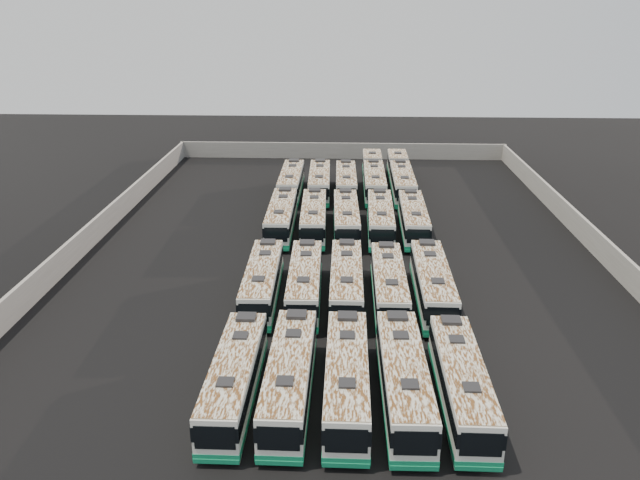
{
  "coord_description": "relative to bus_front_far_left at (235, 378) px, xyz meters",
  "views": [
    {
      "loc": [
        0.29,
        -49.14,
        20.86
      ],
      "look_at": [
        -1.64,
        0.49,
        1.6
      ],
      "focal_mm": 35.0,
      "sensor_mm": 36.0,
      "label": 1
    }
  ],
  "objects": [
    {
      "name": "ground",
      "position": [
        5.51,
        20.38,
        -1.54
      ],
      "size": [
        140.0,
        140.0,
        0.0
      ],
      "primitive_type": "plane",
      "color": "black",
      "rests_on": "ground"
    },
    {
      "name": "bus_midback_far_right",
      "position": [
        12.42,
        26.84,
        0.01
      ],
      "size": [
        2.53,
        10.81,
        3.03
      ],
      "rotation": [
        0.0,
        0.0,
        -0.02
      ],
      "color": "beige",
      "rests_on": "ground"
    },
    {
      "name": "bus_midfront_far_right",
      "position": [
        12.35,
        12.4,
        0.06
      ],
      "size": [
        2.54,
        11.13,
        3.12
      ],
      "rotation": [
        0.0,
        0.0,
        -0.02
      ],
      "color": "beige",
      "rests_on": "ground"
    },
    {
      "name": "bus_midback_right",
      "position": [
        9.32,
        26.67,
        0.03
      ],
      "size": [
        2.57,
        10.97,
        3.07
      ],
      "rotation": [
        0.0,
        0.0,
        -0.02
      ],
      "color": "beige",
      "rests_on": "ground"
    },
    {
      "name": "bus_midfront_left",
      "position": [
        3.08,
        12.38,
        0.01
      ],
      "size": [
        2.46,
        10.78,
        3.03
      ],
      "rotation": [
        0.0,
        0.0,
        0.02
      ],
      "color": "beige",
      "rests_on": "ground"
    },
    {
      "name": "bus_back_left",
      "position": [
        3.1,
        38.92,
        0.03
      ],
      "size": [
        2.52,
        10.95,
        3.07
      ],
      "rotation": [
        0.0,
        0.0,
        0.02
      ],
      "color": "beige",
      "rests_on": "ground"
    },
    {
      "name": "bus_back_right",
      "position": [
        9.31,
        41.93,
        0.03
      ],
      "size": [
        2.45,
        16.95,
        3.07
      ],
      "rotation": [
        0.0,
        0.0,
        -0.01
      ],
      "color": "beige",
      "rests_on": "ground"
    },
    {
      "name": "bus_front_left",
      "position": [
        3.01,
        0.15,
        0.04
      ],
      "size": [
        2.46,
        11.03,
        3.1
      ],
      "rotation": [
        0.0,
        0.0,
        -0.01
      ],
      "color": "beige",
      "rests_on": "ground"
    },
    {
      "name": "bus_front_right",
      "position": [
        9.21,
        0.1,
        0.06
      ],
      "size": [
        2.48,
        11.15,
        3.13
      ],
      "rotation": [
        0.0,
        0.0,
        0.01
      ],
      "color": "beige",
      "rests_on": "ground"
    },
    {
      "name": "bus_midfront_far_left",
      "position": [
        -0.03,
        12.4,
        0.01
      ],
      "size": [
        2.48,
        10.78,
        3.02
      ],
      "rotation": [
        0.0,
        0.0,
        0.02
      ],
      "color": "beige",
      "rests_on": "ground"
    },
    {
      "name": "bus_front_far_left",
      "position": [
        0.0,
        0.0,
        0.0
      ],
      "size": [
        2.33,
        10.72,
        3.01
      ],
      "rotation": [
        0.0,
        0.0,
        -0.01
      ],
      "color": "beige",
      "rests_on": "ground"
    },
    {
      "name": "bus_back_far_left",
      "position": [
        -0.1,
        38.84,
        0.03
      ],
      "size": [
        2.33,
        10.92,
        3.07
      ],
      "rotation": [
        0.0,
        0.0,
        0.0
      ],
      "color": "beige",
      "rests_on": "ground"
    },
    {
      "name": "bus_midfront_center",
      "position": [
        6.11,
        12.43,
        0.03
      ],
      "size": [
        2.33,
        10.89,
        3.06
      ],
      "rotation": [
        0.0,
        0.0,
        -0.0
      ],
      "color": "beige",
      "rests_on": "ground"
    },
    {
      "name": "bus_midback_center",
      "position": [
        6.11,
        26.66,
        0.02
      ],
      "size": [
        2.56,
        10.89,
        3.05
      ],
      "rotation": [
        0.0,
        0.0,
        0.02
      ],
      "color": "beige",
      "rests_on": "ground"
    },
    {
      "name": "bus_midfront_right",
      "position": [
        9.19,
        12.21,
        -0.0
      ],
      "size": [
        2.32,
        10.71,
        3.01
      ],
      "rotation": [
        0.0,
        0.0,
        -0.0
      ],
      "color": "beige",
      "rests_on": "ground"
    },
    {
      "name": "bus_midback_far_left",
      "position": [
        -0.03,
        26.77,
        0.03
      ],
      "size": [
        2.42,
        10.96,
        3.08
      ],
      "rotation": [
        0.0,
        0.0,
        0.01
      ],
      "color": "beige",
      "rests_on": "ground"
    },
    {
      "name": "bus_front_center",
      "position": [
        6.13,
        0.1,
        0.04
      ],
      "size": [
        2.38,
        10.99,
        3.09
      ],
      "rotation": [
        0.0,
        0.0,
        -0.01
      ],
      "color": "beige",
      "rests_on": "ground"
    },
    {
      "name": "perimeter_wall",
      "position": [
        5.51,
        20.38,
        -0.44
      ],
      "size": [
        45.2,
        73.2,
        2.2
      ],
      "color": "slate",
      "rests_on": "ground"
    },
    {
      "name": "bus_midback_left",
      "position": [
        3.03,
        26.78,
        0.01
      ],
      "size": [
        2.54,
        10.85,
        3.04
      ],
      "rotation": [
        0.0,
        0.0,
        0.02
      ],
      "color": "beige",
      "rests_on": "ground"
    },
    {
      "name": "bus_back_center",
      "position": [
        6.09,
        39.01,
        -0.0
      ],
      "size": [
        2.4,
        10.72,
        3.01
      ],
      "rotation": [
        0.0,
        0.0,
        0.01
      ],
      "color": "beige",
      "rests_on": "ground"
    },
    {
      "name": "bus_back_far_right",
      "position": [
        12.46,
        41.78,
        0.05
      ],
      "size": [
        2.56,
        17.16,
        3.11
      ],
      "rotation": [
        0.0,
        0.0,
        -0.01
      ],
      "color": "beige",
      "rests_on": "ground"
    },
    {
      "name": "bus_front_far_right",
      "position": [
        12.32,
        0.01,
        0.01
      ],
      "size": [
        2.37,
        10.78,
        3.03
      ],
      "rotation": [
        0.0,
        0.0,
        -0.01
      ],
      "color": "beige",
      "rests_on": "ground"
    }
  ]
}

